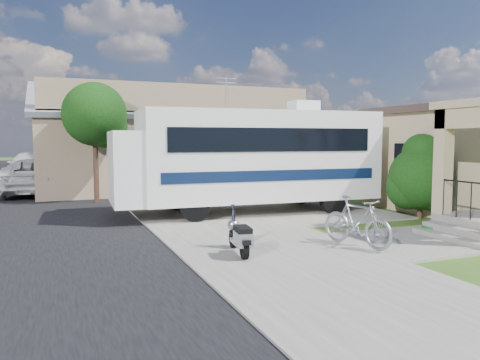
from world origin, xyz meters
name	(u,v)px	position (x,y,z in m)	size (l,w,h in m)	color
ground	(299,243)	(0.00, 0.00, 0.00)	(120.00, 120.00, 0.00)	#254713
sidewalk_slab	(163,196)	(-1.00, 10.00, 0.03)	(4.00, 80.00, 0.06)	#65635B
driveway_slab	(273,211)	(1.50, 4.50, 0.03)	(7.00, 6.00, 0.05)	#65635B
walk_slab	(430,240)	(3.00, -1.00, 0.03)	(4.00, 3.00, 0.05)	#65635B
warehouse	(165,148)	(0.00, 13.97, 1.99)	(12.50, 8.40, 5.04)	#816851
street_tree_a	(97,118)	(-3.70, 9.05, 3.25)	(2.44, 2.40, 4.58)	black
street_tree_b	(81,123)	(-3.70, 19.05, 3.39)	(2.44, 2.40, 4.73)	black
street_tree_c	(74,130)	(-3.70, 28.05, 3.10)	(2.44, 2.40, 4.42)	black
motorhome	(249,156)	(0.61, 4.48, 1.87)	(8.63, 3.10, 4.36)	silver
shrub	(421,175)	(5.11, 1.60, 1.33)	(2.12, 2.03, 2.61)	black
scooter	(240,236)	(-1.81, -0.72, 0.43)	(0.56, 1.45, 0.96)	black
bicycle	(357,224)	(0.87, -1.02, 0.55)	(0.52, 1.84, 1.11)	#96969D
pickup_truck	(39,176)	(-5.89, 12.92, 0.80)	(2.64, 5.72, 1.59)	silver
van	(32,167)	(-6.46, 20.18, 0.83)	(2.34, 5.75, 1.67)	silver
garden_hose	(430,231)	(3.58, -0.40, 0.09)	(0.40, 0.40, 0.18)	#125E26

